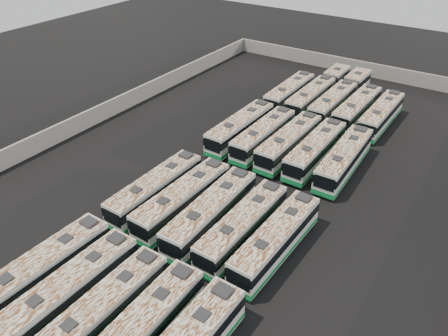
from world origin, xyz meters
TOP-DOWN VIEW (x-y plane):
  - ground at (0.00, 0.00)m, footprint 140.00×140.00m
  - perimeter_wall at (0.00, 0.00)m, footprint 45.20×73.20m
  - bus_front_far_left at (-5.06, -19.53)m, footprint 2.64×11.25m
  - bus_front_left at (-1.88, -19.63)m, footprint 2.49×11.13m
  - bus_front_center at (1.30, -19.64)m, footprint 2.33×10.85m
  - bus_front_right at (4.43, -19.55)m, footprint 2.59×11.20m
  - bus_midfront_far_left at (-5.02, -7.12)m, footprint 2.40×10.99m
  - bus_midfront_left at (-1.92, -7.04)m, footprint 2.63×11.27m
  - bus_midfront_center at (1.27, -7.19)m, footprint 2.70×11.44m
  - bus_midfront_right at (4.42, -7.11)m, footprint 2.46×10.99m
  - bus_midfront_far_right at (7.47, -7.06)m, footprint 2.59×10.99m
  - bus_midback_far_left at (-4.96, 7.51)m, footprint 2.49×11.29m
  - bus_midback_left at (-1.91, 7.54)m, footprint 2.34×10.96m
  - bus_midback_center at (1.24, 7.63)m, footprint 2.57×11.29m
  - bus_midback_right at (4.30, 7.67)m, footprint 2.37×11.12m
  - bus_midback_far_right at (7.52, 7.57)m, footprint 2.67×11.29m
  - bus_back_far_left at (-4.94, 20.03)m, footprint 2.39×10.92m
  - bus_back_left at (-1.84, 23.00)m, footprint 2.35×16.99m
  - bus_back_center at (1.29, 22.93)m, footprint 2.43×17.11m
  - bus_back_right at (4.41, 20.16)m, footprint 2.62×11.22m
  - bus_back_far_right at (7.50, 20.12)m, footprint 2.48×10.92m

SIDE VIEW (x-z plane):
  - ground at x=0.00m, z-range 0.00..0.00m
  - perimeter_wall at x=0.00m, z-range 0.00..2.20m
  - bus_front_center at x=1.30m, z-range 0.03..3.09m
  - bus_back_far_right at x=7.50m, z-range 0.03..3.10m
  - bus_back_far_left at x=-4.94m, z-range 0.03..3.11m
  - bus_back_left at x=-1.84m, z-range 0.03..3.11m
  - bus_midfront_far_right at x=7.47m, z-range 0.03..3.11m
  - bus_midback_left at x=-1.91m, z-range 0.03..3.12m
  - bus_midfront_right at x=4.42m, z-range 0.03..3.12m
  - bus_midfront_far_left at x=-5.02m, z-range 0.03..3.13m
  - bus_back_center at x=1.29m, z-range 0.03..3.13m
  - bus_front_left at x=-1.88m, z-range 0.04..3.16m
  - bus_midback_right at x=4.30m, z-range 0.04..3.17m
  - bus_front_right at x=4.43m, z-range 0.04..3.18m
  - bus_back_right at x=4.41m, z-range 0.04..3.18m
  - bus_front_far_left at x=-5.06m, z-range 0.04..3.19m
  - bus_midfront_left at x=-1.92m, z-range 0.04..3.19m
  - bus_midback_far_right at x=7.52m, z-range 0.04..3.20m
  - bus_midback_center at x=1.24m, z-range 0.04..3.20m
  - bus_midback_far_left at x=-4.96m, z-range 0.04..3.21m
  - bus_midfront_center at x=1.27m, z-range 0.04..3.24m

